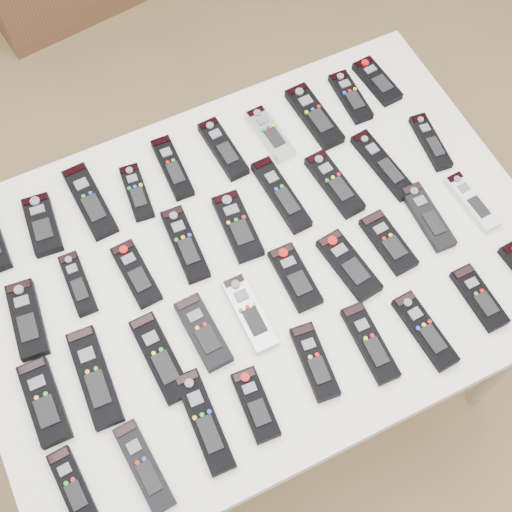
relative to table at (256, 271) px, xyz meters
name	(u,v)px	position (x,y,z in m)	size (l,w,h in m)	color
ground	(241,358)	(-0.02, 0.06, -0.72)	(4.00, 4.00, 0.00)	#8B6847
table	(256,271)	(0.00, 0.00, 0.00)	(1.25, 0.88, 0.78)	white
remote_1	(42,225)	(-0.39, 0.28, 0.07)	(0.06, 0.15, 0.02)	black
remote_2	(90,201)	(-0.28, 0.29, 0.07)	(0.06, 0.20, 0.02)	black
remote_3	(137,192)	(-0.17, 0.27, 0.07)	(0.04, 0.15, 0.02)	black
remote_4	(172,168)	(-0.07, 0.30, 0.07)	(0.05, 0.17, 0.02)	black
remote_5	(223,149)	(0.06, 0.29, 0.07)	(0.05, 0.17, 0.02)	black
remote_6	(270,134)	(0.17, 0.28, 0.07)	(0.05, 0.16, 0.02)	#B7B7BC
remote_7	(314,116)	(0.29, 0.28, 0.07)	(0.06, 0.19, 0.02)	black
remote_8	(350,97)	(0.40, 0.30, 0.07)	(0.05, 0.15, 0.02)	black
remote_9	(377,81)	(0.49, 0.31, 0.07)	(0.05, 0.14, 0.02)	black
remote_10	(27,320)	(-0.49, 0.08, 0.07)	(0.06, 0.17, 0.02)	black
remote_11	(78,284)	(-0.37, 0.11, 0.07)	(0.04, 0.15, 0.02)	black
remote_12	(136,274)	(-0.25, 0.08, 0.07)	(0.05, 0.16, 0.02)	black
remote_13	(185,244)	(-0.13, 0.10, 0.07)	(0.05, 0.18, 0.02)	black
remote_14	(238,226)	(0.00, 0.09, 0.07)	(0.06, 0.17, 0.02)	black
remote_15	(281,195)	(0.12, 0.12, 0.07)	(0.05, 0.20, 0.02)	black
remote_16	(334,184)	(0.24, 0.09, 0.07)	(0.05, 0.18, 0.02)	black
remote_17	(383,165)	(0.37, 0.09, 0.07)	(0.05, 0.20, 0.02)	black
remote_18	(430,142)	(0.51, 0.10, 0.07)	(0.04, 0.16, 0.02)	black
remote_19	(44,402)	(-0.51, -0.10, 0.07)	(0.06, 0.18, 0.02)	black
remote_20	(95,377)	(-0.41, -0.10, 0.07)	(0.06, 0.21, 0.02)	black
remote_21	(160,358)	(-0.27, -0.12, 0.07)	(0.06, 0.19, 0.02)	black
remote_22	(203,332)	(-0.17, -0.11, 0.07)	(0.06, 0.16, 0.02)	black
remote_23	(249,313)	(-0.07, -0.11, 0.07)	(0.05, 0.18, 0.02)	#B7B7BC
remote_24	(295,277)	(0.06, -0.08, 0.07)	(0.06, 0.15, 0.02)	black
remote_25	(349,265)	(0.17, -0.10, 0.07)	(0.06, 0.17, 0.02)	black
remote_26	(388,242)	(0.28, -0.09, 0.07)	(0.06, 0.15, 0.02)	black
remote_27	(427,217)	(0.39, -0.08, 0.07)	(0.05, 0.17, 0.02)	black
remote_28	(472,202)	(0.50, -0.09, 0.07)	(0.04, 0.16, 0.02)	silver
remote_29	(73,486)	(-0.52, -0.28, 0.07)	(0.05, 0.15, 0.02)	black
remote_30	(144,466)	(-0.38, -0.30, 0.07)	(0.05, 0.18, 0.02)	black
remote_31	(204,421)	(-0.25, -0.28, 0.07)	(0.05, 0.21, 0.02)	black
remote_32	(255,405)	(-0.14, -0.29, 0.07)	(0.05, 0.15, 0.02)	black
remote_33	(315,362)	(0.00, -0.26, 0.07)	(0.05, 0.16, 0.02)	black
remote_34	(370,343)	(0.12, -0.28, 0.07)	(0.05, 0.17, 0.02)	black
remote_35	(425,331)	(0.24, -0.31, 0.07)	(0.05, 0.17, 0.02)	black
remote_36	(479,298)	(0.38, -0.29, 0.07)	(0.05, 0.15, 0.02)	black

